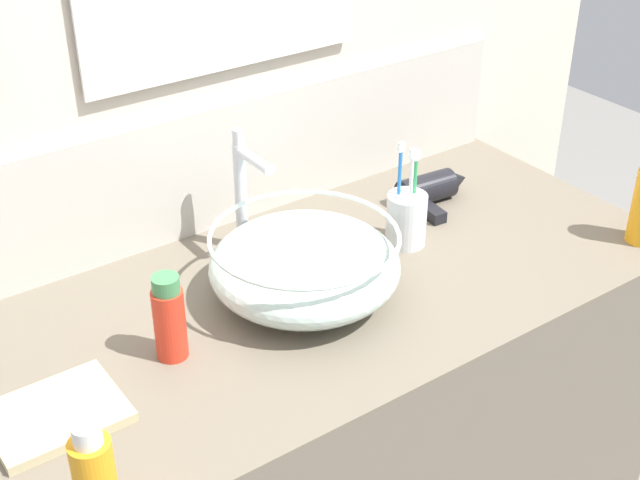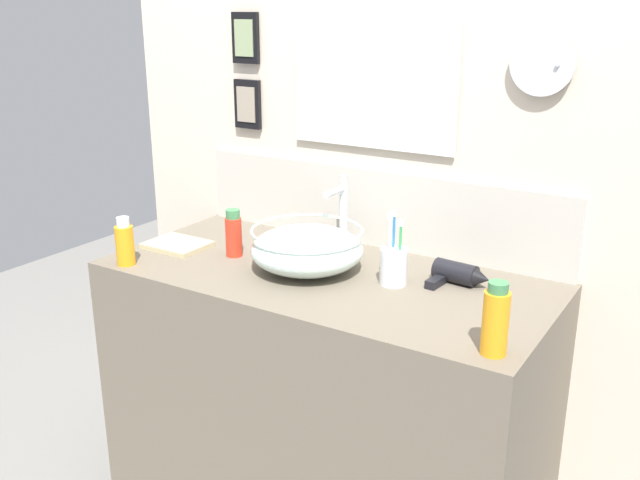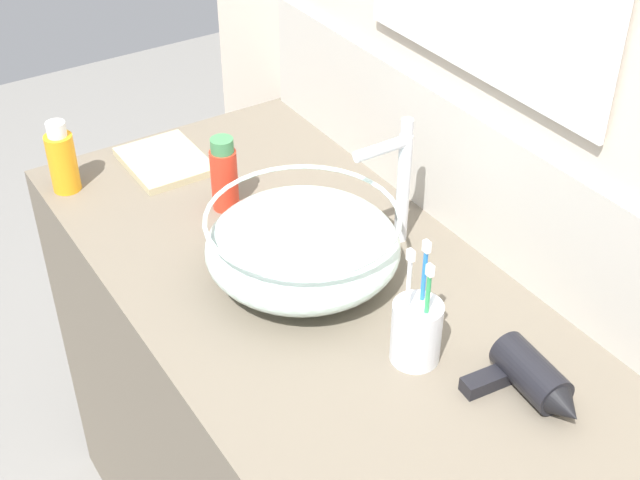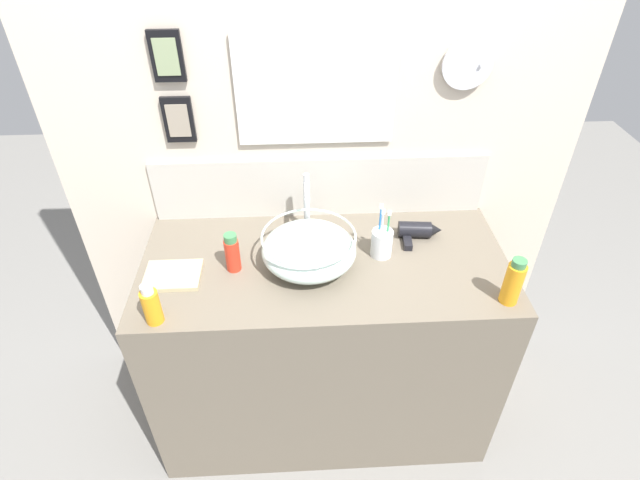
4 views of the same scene
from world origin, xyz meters
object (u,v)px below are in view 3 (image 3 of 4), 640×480
Objects in this scene: faucet at (398,175)px; hair_drier at (533,380)px; glass_bowl_sink at (303,245)px; toothbrush_cup at (416,331)px; hand_towel at (165,161)px; shampoo_bottle at (62,160)px; spray_bottle at (224,175)px.

hair_drier is at bearing -8.05° from faucet.
toothbrush_cup is at bearing 8.56° from glass_bowl_sink.
hair_drier is 0.92m from hand_towel.
hair_drier is 1.13× the size of shampoo_bottle.
toothbrush_cup is 1.10× the size of hand_towel.
hair_drier is at bearing 18.11° from glass_bowl_sink.
toothbrush_cup reaches higher than hand_towel.
glass_bowl_sink reaches higher than hair_drier.
toothbrush_cup is at bearing -30.71° from faucet.
faucet reaches higher than glass_bowl_sink.
toothbrush_cup is 1.41× the size of spray_bottle.
shampoo_bottle is (-0.50, -0.45, -0.07)m from faucet.
faucet is at bearing 41.99° from shampoo_bottle.
shampoo_bottle is 0.33m from spray_bottle.
toothbrush_cup is 1.42× the size of shampoo_bottle.
shampoo_bottle is 0.99× the size of spray_bottle.
hand_towel is at bearing -173.47° from toothbrush_cup.
glass_bowl_sink is 0.48m from hand_towel.
glass_bowl_sink is 2.23× the size of shampoo_bottle.
glass_bowl_sink is at bearing 26.64° from shampoo_bottle.
hand_towel is at bearing -170.72° from spray_bottle.
glass_bowl_sink is 1.97× the size of hair_drier.
faucet is 0.55m from hand_towel.
hand_towel is (-0.90, -0.18, -0.02)m from hair_drier.
spray_bottle is (-0.27, -0.21, -0.07)m from faucet.
hand_towel is (-0.48, -0.04, -0.06)m from glass_bowl_sink.
hair_drier is at bearing 22.85° from shampoo_bottle.
faucet is 0.44m from hair_drier.
hand_towel is at bearing -174.61° from glass_bowl_sink.
shampoo_bottle is (-0.92, -0.39, 0.04)m from hair_drier.
faucet is 1.66× the size of shampoo_bottle.
shampoo_bottle is (-0.76, -0.29, 0.01)m from toothbrush_cup.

